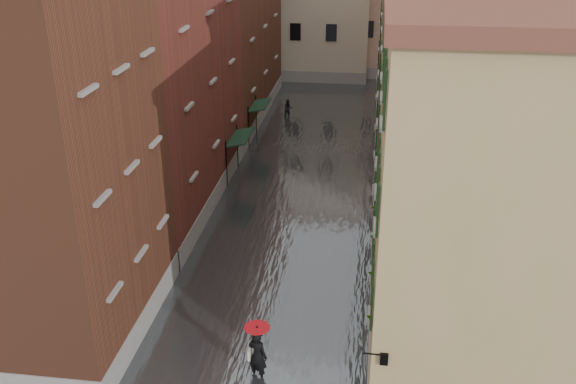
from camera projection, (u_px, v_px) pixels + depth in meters
The scene contains 16 objects.
ground at pixel (265, 311), 24.72m from camera, with size 120.00×120.00×0.00m, color #545456.
floodwater at pixel (303, 177), 36.42m from camera, with size 10.00×60.00×0.20m, color #484C50.
building_left_near at pixel (43, 165), 21.09m from camera, with size 6.00×8.00×13.00m, color brown.
building_left_mid at pixel (152, 86), 31.12m from camera, with size 6.00×14.00×12.50m, color maroon.
building_left_far at pixel (221, 19), 44.35m from camera, with size 6.00×16.00×14.00m, color brown.
building_right_near at pixel (476, 210), 19.69m from camera, with size 6.00×8.00×11.50m, color #9E8751.
building_right_mid at pixel (447, 91), 29.31m from camera, with size 6.00×14.00×13.00m, color #977B5B.
building_right_far at pixel (425, 42), 43.16m from camera, with size 6.00×16.00×11.50m, color #9E8751.
building_end_cream at pixel (302, 0), 56.70m from camera, with size 12.00×9.00×13.00m, color #BBAD95.
building_end_pink at pixel (404, 4), 57.62m from camera, with size 10.00×9.00×12.00m, color tan.
awning_near at pixel (240, 138), 35.39m from camera, with size 1.09×2.92×2.80m.
awning_far at pixel (259, 106), 40.98m from camera, with size 1.09×2.75×2.80m.
wall_lantern at pixel (383, 358), 17.54m from camera, with size 0.71×0.22×0.35m.
window_planters at pixel (378, 249), 21.98m from camera, with size 0.59×8.26×0.84m.
pedestrian_main at pixel (258, 349), 20.71m from camera, with size 0.87×0.87×2.06m.
pedestrian_far at pixel (288, 109), 46.31m from camera, with size 0.70×0.55×1.45m, color black.
Camera 1 is at (3.62, -20.32, 14.39)m, focal length 40.00 mm.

